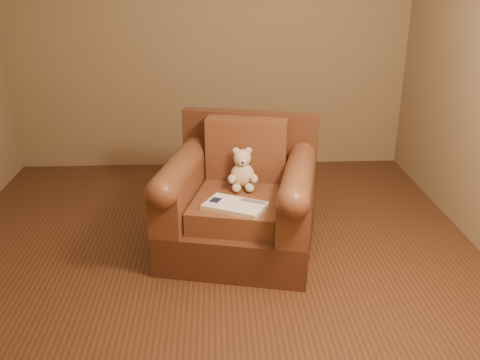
{
  "coord_description": "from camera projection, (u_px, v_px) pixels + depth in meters",
  "views": [
    {
      "loc": [
        0.03,
        -3.44,
        1.96
      ],
      "look_at": [
        0.21,
        0.05,
        0.58
      ],
      "focal_mm": 40.0,
      "sensor_mm": 36.0,
      "label": 1
    }
  ],
  "objects": [
    {
      "name": "guidebook",
      "position": [
        235.0,
        206.0,
        3.61
      ],
      "size": [
        0.47,
        0.4,
        0.03
      ],
      "rotation": [
        0.0,
        0.0,
        -0.47
      ],
      "color": "beige",
      "rests_on": "armchair"
    },
    {
      "name": "floor",
      "position": [
        212.0,
        256.0,
        3.91
      ],
      "size": [
        4.0,
        4.0,
        0.0
      ],
      "primitive_type": "plane",
      "color": "#4C2C1A",
      "rests_on": "ground"
    },
    {
      "name": "room",
      "position": [
        207.0,
        11.0,
        3.28
      ],
      "size": [
        4.02,
        4.02,
        2.71
      ],
      "color": "#836E50",
      "rests_on": "ground"
    },
    {
      "name": "side_table",
      "position": [
        286.0,
        180.0,
        4.53
      ],
      "size": [
        0.39,
        0.39,
        0.54
      ],
      "color": "#BB8733",
      "rests_on": "floor"
    },
    {
      "name": "armchair",
      "position": [
        241.0,
        202.0,
        3.92
      ],
      "size": [
        1.25,
        1.21,
        0.94
      ],
      "rotation": [
        0.0,
        0.0,
        -0.22
      ],
      "color": "#492818",
      "rests_on": "floor"
    },
    {
      "name": "teddy_bear",
      "position": [
        242.0,
        172.0,
        3.93
      ],
      "size": [
        0.22,
        0.25,
        0.3
      ],
      "rotation": [
        0.0,
        0.0,
        -0.01
      ],
      "color": "beige",
      "rests_on": "armchair"
    }
  ]
}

